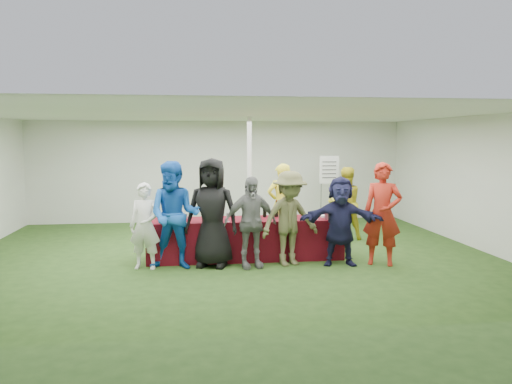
{
  "coord_description": "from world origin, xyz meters",
  "views": [
    {
      "loc": [
        -0.75,
        -9.47,
        2.24
      ],
      "look_at": [
        0.44,
        -0.36,
        1.25
      ],
      "focal_mm": 35.0,
      "sensor_mm": 36.0,
      "label": 1
    }
  ],
  "objects": [
    {
      "name": "customer_1",
      "position": [
        -1.04,
        -0.92,
        0.93
      ],
      "size": [
        1.03,
        0.87,
        1.86
      ],
      "primitive_type": "imported",
      "rotation": [
        0.0,
        0.0,
        -0.2
      ],
      "color": "blue",
      "rests_on": "ground"
    },
    {
      "name": "water_bottle",
      "position": [
        0.34,
        -0.28,
        0.85
      ],
      "size": [
        0.07,
        0.07,
        0.23
      ],
      "color": "silver",
      "rests_on": "serving_table"
    },
    {
      "name": "staff_pourer",
      "position": [
        1.13,
        0.74,
        0.86
      ],
      "size": [
        0.68,
        0.49,
        1.72
      ],
      "primitive_type": "imported",
      "rotation": [
        0.0,
        0.0,
        3.27
      ],
      "color": "yellow",
      "rests_on": "ground"
    },
    {
      "name": "customer_5",
      "position": [
        1.85,
        -1.05,
        0.79
      ],
      "size": [
        1.52,
        0.68,
        1.58
      ],
      "primitive_type": "imported",
      "rotation": [
        0.0,
        0.0,
        -0.15
      ],
      "color": "#19193B",
      "rests_on": "ground"
    },
    {
      "name": "wine_glasses",
      "position": [
        -0.27,
        -0.64,
        0.86
      ],
      "size": [
        2.75,
        0.13,
        0.16
      ],
      "color": "silver",
      "rests_on": "serving_table"
    },
    {
      "name": "customer_0",
      "position": [
        -1.55,
        -0.86,
        0.75
      ],
      "size": [
        0.61,
        0.46,
        1.49
      ],
      "primitive_type": "imported",
      "rotation": [
        0.0,
        0.0,
        -0.21
      ],
      "color": "white",
      "rests_on": "ground"
    },
    {
      "name": "dump_bucket",
      "position": [
        1.83,
        -0.58,
        0.84
      ],
      "size": [
        0.26,
        0.26,
        0.18
      ],
      "primitive_type": "cylinder",
      "color": "slate",
      "rests_on": "serving_table"
    },
    {
      "name": "staff_back",
      "position": [
        2.62,
        1.11,
        0.81
      ],
      "size": [
        0.85,
        0.7,
        1.61
      ],
      "primitive_type": "imported",
      "rotation": [
        0.0,
        0.0,
        3.27
      ],
      "color": "gold",
      "rests_on": "ground"
    },
    {
      "name": "serving_table",
      "position": [
        0.24,
        -0.36,
        0.38
      ],
      "size": [
        3.6,
        0.8,
        0.75
      ],
      "primitive_type": "cube",
      "color": "maroon",
      "rests_on": "ground"
    },
    {
      "name": "customer_2",
      "position": [
        -0.4,
        -0.83,
        0.95
      ],
      "size": [
        1.07,
        0.85,
        1.9
      ],
      "primitive_type": "imported",
      "rotation": [
        0.0,
        0.0,
        -0.3
      ],
      "color": "black",
      "rests_on": "ground"
    },
    {
      "name": "wine_bottles",
      "position": [
        0.87,
        -0.22,
        0.87
      ],
      "size": [
        0.75,
        0.12,
        0.32
      ],
      "color": "black",
      "rests_on": "serving_table"
    },
    {
      "name": "ground",
      "position": [
        0.0,
        0.0,
        0.0
      ],
      "size": [
        60.0,
        60.0,
        0.0
      ],
      "primitive_type": "plane",
      "color": "#284719",
      "rests_on": "ground"
    },
    {
      "name": "tent",
      "position": [
        0.5,
        1.2,
        1.35
      ],
      "size": [
        10.0,
        10.0,
        10.0
      ],
      "color": "white",
      "rests_on": "ground"
    },
    {
      "name": "customer_3",
      "position": [
        0.26,
        -1.03,
        0.8
      ],
      "size": [
        0.99,
        0.56,
        1.6
      ],
      "primitive_type": "imported",
      "rotation": [
        0.0,
        0.0,
        0.19
      ],
      "color": "slate",
      "rests_on": "ground"
    },
    {
      "name": "customer_4",
      "position": [
        0.96,
        -0.94,
        0.84
      ],
      "size": [
        1.22,
        0.92,
        1.68
      ],
      "primitive_type": "imported",
      "rotation": [
        0.0,
        0.0,
        0.3
      ],
      "color": "brown",
      "rests_on": "ground"
    },
    {
      "name": "bar_towel",
      "position": [
        1.82,
        -0.31,
        0.77
      ],
      "size": [
        0.25,
        0.18,
        0.03
      ],
      "primitive_type": "cube",
      "color": "white",
      "rests_on": "serving_table"
    },
    {
      "name": "wine_list_sign",
      "position": [
        2.72,
        2.77,
        1.32
      ],
      "size": [
        0.5,
        0.03,
        1.8
      ],
      "color": "slate",
      "rests_on": "ground"
    },
    {
      "name": "customer_6",
      "position": [
        2.6,
        -1.12,
        0.91
      ],
      "size": [
        0.79,
        0.67,
        1.82
      ],
      "primitive_type": "imported",
      "rotation": [
        0.0,
        0.0,
        -0.42
      ],
      "color": "#A82214",
      "rests_on": "ground"
    }
  ]
}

